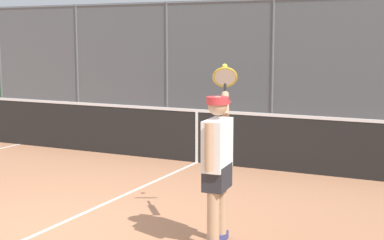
# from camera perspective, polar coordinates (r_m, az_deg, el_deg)

# --- Properties ---
(ground_plane) EXTENTS (60.00, 60.00, 0.00)m
(ground_plane) POSITION_cam_1_polar(r_m,az_deg,el_deg) (6.99, -14.30, -10.54)
(ground_plane) COLOR #B27551
(fence_backdrop) EXTENTS (20.37, 1.37, 3.14)m
(fence_backdrop) POSITION_cam_1_polar(r_m,az_deg,el_deg) (14.70, 8.71, 4.67)
(fence_backdrop) COLOR #565B60
(fence_backdrop) RESTS_ON ground
(tennis_net) EXTENTS (10.67, 0.09, 1.07)m
(tennis_net) POSITION_cam_1_polar(r_m,az_deg,el_deg) (10.25, 0.50, -1.51)
(tennis_net) COLOR #2D2D2D
(tennis_net) RESTS_ON ground
(tennis_player) EXTENTS (0.56, 1.33, 1.90)m
(tennis_player) POSITION_cam_1_polar(r_m,az_deg,el_deg) (6.10, 2.52, -3.91)
(tennis_player) COLOR navy
(tennis_player) RESTS_ON ground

